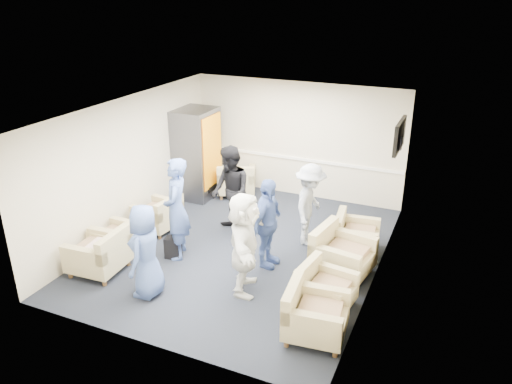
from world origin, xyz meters
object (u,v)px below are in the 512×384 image
at_px(armchair_right_near, 312,316).
at_px(armchair_right_midfar, 339,256).
at_px(person_mid_left, 176,209).
at_px(armchair_left_near, 101,255).
at_px(person_front_right, 244,243).
at_px(armchair_left_mid, 120,240).
at_px(person_back_left, 230,192).
at_px(armchair_right_midnear, 323,290).
at_px(person_back_right, 310,205).
at_px(person_mid_right, 267,224).
at_px(armchair_right_far, 354,236).
at_px(vending_machine, 197,154).
at_px(armchair_left_far, 160,216).
at_px(person_front_left, 146,251).
at_px(armchair_corner, 237,182).

height_order(armchair_right_near, armchair_right_midfar, armchair_right_midfar).
bearing_deg(armchair_right_midfar, person_mid_left, 110.29).
xyz_separation_m(armchair_left_near, person_front_right, (2.51, 0.51, 0.52)).
relative_size(armchair_left_mid, person_back_left, 0.43).
bearing_deg(armchair_right_midnear, person_back_right, 31.90).
distance_m(armchair_right_near, person_mid_right, 2.11).
relative_size(armchair_left_near, armchair_right_far, 1.03).
relative_size(vending_machine, person_mid_left, 1.10).
bearing_deg(armchair_right_midfar, person_front_right, 139.31).
bearing_deg(armchair_right_far, person_front_right, 139.24).
bearing_deg(armchair_left_far, person_front_right, 70.72).
height_order(person_front_left, person_front_right, person_front_right).
distance_m(armchair_right_midfar, person_mid_right, 1.36).
height_order(armchair_left_far, armchair_right_far, armchair_right_far).
height_order(armchair_corner, person_front_left, person_front_left).
bearing_deg(vending_machine, person_back_left, -42.74).
distance_m(armchair_right_midnear, person_front_left, 2.84).
height_order(armchair_corner, vending_machine, vending_machine).
bearing_deg(armchair_right_midfar, armchair_corner, 61.13).
relative_size(armchair_right_midnear, person_mid_left, 0.46).
bearing_deg(armchair_left_near, armchair_right_far, 119.82).
xyz_separation_m(armchair_corner, person_back_right, (2.32, -1.60, 0.46)).
distance_m(person_mid_left, person_front_right, 1.68).
relative_size(person_mid_left, person_back_right, 1.18).
relative_size(armchair_left_near, person_back_left, 0.50).
distance_m(armchair_left_far, armchair_right_near, 4.36).
relative_size(armchair_left_far, armchair_right_midnear, 1.01).
relative_size(armchair_left_far, armchair_right_midfar, 0.84).
xyz_separation_m(person_front_left, person_back_right, (1.83, 2.70, 0.03)).
xyz_separation_m(person_back_left, person_mid_right, (1.13, -0.83, -0.09)).
bearing_deg(armchair_corner, person_mid_right, 102.88).
distance_m(person_mid_left, person_mid_right, 1.66).
xyz_separation_m(armchair_right_near, person_mid_right, (-1.34, 1.55, 0.49)).
distance_m(armchair_left_mid, person_front_right, 2.67).
bearing_deg(person_front_left, person_mid_left, -178.61).
bearing_deg(person_mid_right, armchair_left_mid, 109.52).
relative_size(vending_machine, person_back_right, 1.29).
distance_m(person_back_right, person_mid_right, 1.18).
bearing_deg(armchair_right_far, armchair_right_near, 173.80).
relative_size(armchair_right_midfar, armchair_right_far, 1.19).
bearing_deg(armchair_corner, person_front_right, 95.35).
bearing_deg(person_mid_left, person_back_left, 133.33).
xyz_separation_m(armchair_right_near, person_front_right, (-1.37, 0.68, 0.53)).
bearing_deg(armchair_left_far, person_mid_right, 88.55).
bearing_deg(armchair_corner, armchair_right_far, 131.44).
bearing_deg(person_mid_left, person_mid_right, 78.05).
xyz_separation_m(armchair_right_midnear, armchair_right_midfar, (-0.02, 1.04, 0.05)).
height_order(person_back_right, person_front_right, person_front_right).
distance_m(armchair_right_near, armchair_corner, 5.35).
bearing_deg(person_back_right, armchair_right_far, -91.70).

